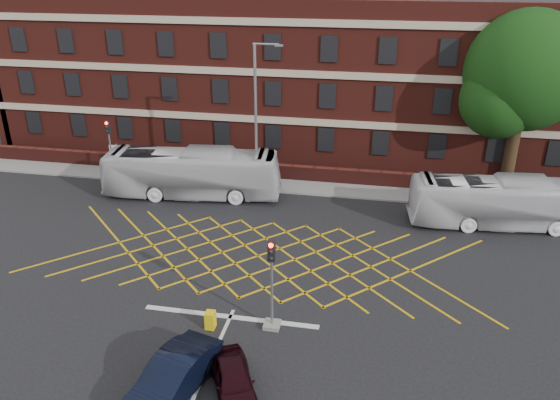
% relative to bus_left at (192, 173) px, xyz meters
% --- Properties ---
extents(ground, '(120.00, 120.00, 0.00)m').
position_rel_bus_left_xyz_m(ground, '(6.07, -9.02, -1.62)').
color(ground, black).
rests_on(ground, ground).
extents(victorian_building, '(51.00, 12.17, 20.40)m').
position_rel_bus_left_xyz_m(victorian_building, '(6.31, 12.98, 6.22)').
color(victorian_building, '#571C16').
rests_on(victorian_building, ground).
extents(boundary_wall, '(56.00, 0.50, 1.10)m').
position_rel_bus_left_xyz_m(boundary_wall, '(6.07, 3.98, -1.07)').
color(boundary_wall, '#461612').
rests_on(boundary_wall, ground).
extents(far_pavement, '(60.00, 3.00, 0.12)m').
position_rel_bus_left_xyz_m(far_pavement, '(6.07, 2.98, -1.56)').
color(far_pavement, slate).
rests_on(far_pavement, ground).
extents(box_junction_hatching, '(8.22, 8.22, 0.02)m').
position_rel_bus_left_xyz_m(box_junction_hatching, '(6.07, -7.02, -1.61)').
color(box_junction_hatching, '#CC990C').
rests_on(box_junction_hatching, ground).
extents(stop_line, '(8.00, 0.30, 0.02)m').
position_rel_bus_left_xyz_m(stop_line, '(6.07, -12.52, -1.61)').
color(stop_line, silver).
rests_on(stop_line, ground).
extents(bus_left, '(11.83, 3.98, 3.23)m').
position_rel_bus_left_xyz_m(bus_left, '(0.00, 0.00, 0.00)').
color(bus_left, silver).
rests_on(bus_left, ground).
extents(bus_right, '(10.95, 3.63, 2.99)m').
position_rel_bus_left_xyz_m(bus_right, '(19.40, -0.73, -0.12)').
color(bus_right, silver).
rests_on(bus_right, ground).
extents(car_navy, '(2.70, 4.87, 1.52)m').
position_rel_bus_left_xyz_m(car_navy, '(5.30, -17.40, -0.85)').
color(car_navy, black).
rests_on(car_navy, ground).
extents(car_maroon, '(2.76, 3.78, 1.19)m').
position_rel_bus_left_xyz_m(car_maroon, '(7.46, -16.94, -1.02)').
color(car_maroon, black).
rests_on(car_maroon, ground).
extents(deciduous_tree, '(8.08, 7.97, 11.80)m').
position_rel_bus_left_xyz_m(deciduous_tree, '(21.01, 6.71, 5.63)').
color(deciduous_tree, black).
rests_on(deciduous_tree, ground).
extents(traffic_light_near, '(0.70, 0.70, 4.27)m').
position_rel_bus_left_xyz_m(traffic_light_near, '(8.05, -12.86, 0.15)').
color(traffic_light_near, slate).
rests_on(traffic_light_near, ground).
extents(traffic_light_far, '(0.70, 0.70, 4.27)m').
position_rel_bus_left_xyz_m(traffic_light_far, '(-6.69, 1.97, 0.15)').
color(traffic_light_far, slate).
rests_on(traffic_light_far, ground).
extents(street_lamp, '(2.25, 1.00, 9.95)m').
position_rel_bus_left_xyz_m(street_lamp, '(4.23, 0.97, 1.89)').
color(street_lamp, slate).
rests_on(street_lamp, ground).
extents(direction_signs, '(1.10, 0.16, 2.20)m').
position_rel_bus_left_xyz_m(direction_signs, '(-6.81, 3.00, -0.24)').
color(direction_signs, gray).
rests_on(direction_signs, ground).
extents(utility_cabinet, '(0.40, 0.44, 0.80)m').
position_rel_bus_left_xyz_m(utility_cabinet, '(5.44, -13.41, -1.21)').
color(utility_cabinet, yellow).
rests_on(utility_cabinet, ground).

